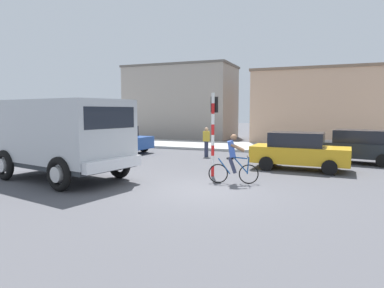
{
  "coord_description": "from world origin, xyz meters",
  "views": [
    {
      "loc": [
        3.67,
        -10.09,
        2.51
      ],
      "look_at": [
        -1.34,
        2.5,
        1.2
      ],
      "focal_mm": 32.0,
      "sensor_mm": 36.0,
      "label": 1
    }
  ],
  "objects_px": {
    "traffic_light_pole": "(214,123)",
    "pedestrian_near_kerb": "(206,141)",
    "car_white_mid": "(357,146)",
    "car_red_near": "(299,151)",
    "car_far_side": "(118,139)",
    "cyclist": "(233,159)",
    "truck_foreground": "(62,134)"
  },
  "relations": [
    {
      "from": "truck_foreground",
      "to": "traffic_light_pole",
      "type": "relative_size",
      "value": 1.82
    },
    {
      "from": "truck_foreground",
      "to": "cyclist",
      "type": "distance_m",
      "value": 6.28
    },
    {
      "from": "pedestrian_near_kerb",
      "to": "car_white_mid",
      "type": "bearing_deg",
      "value": 4.0
    },
    {
      "from": "pedestrian_near_kerb",
      "to": "traffic_light_pole",
      "type": "bearing_deg",
      "value": -67.93
    },
    {
      "from": "truck_foreground",
      "to": "pedestrian_near_kerb",
      "type": "xyz_separation_m",
      "value": [
        2.83,
        7.87,
        -0.82
      ]
    },
    {
      "from": "car_red_near",
      "to": "car_far_side",
      "type": "bearing_deg",
      "value": 167.56
    },
    {
      "from": "truck_foreground",
      "to": "car_red_near",
      "type": "bearing_deg",
      "value": 34.37
    },
    {
      "from": "truck_foreground",
      "to": "car_red_near",
      "type": "xyz_separation_m",
      "value": [
        7.89,
        5.4,
        -0.85
      ]
    },
    {
      "from": "cyclist",
      "to": "pedestrian_near_kerb",
      "type": "xyz_separation_m",
      "value": [
        -3.18,
        6.28,
        -0.02
      ]
    },
    {
      "from": "cyclist",
      "to": "traffic_light_pole",
      "type": "height_order",
      "value": "traffic_light_pole"
    },
    {
      "from": "car_far_side",
      "to": "car_red_near",
      "type": "bearing_deg",
      "value": -12.44
    },
    {
      "from": "pedestrian_near_kerb",
      "to": "truck_foreground",
      "type": "bearing_deg",
      "value": -109.8
    },
    {
      "from": "traffic_light_pole",
      "to": "car_red_near",
      "type": "xyz_separation_m",
      "value": [
        2.95,
        2.72,
        -1.25
      ]
    },
    {
      "from": "truck_foreground",
      "to": "pedestrian_near_kerb",
      "type": "bearing_deg",
      "value": 70.2
    },
    {
      "from": "traffic_light_pole",
      "to": "car_red_near",
      "type": "relative_size",
      "value": 0.78
    },
    {
      "from": "car_white_mid",
      "to": "cyclist",
      "type": "bearing_deg",
      "value": -122.38
    },
    {
      "from": "traffic_light_pole",
      "to": "pedestrian_near_kerb",
      "type": "distance_m",
      "value": 5.74
    },
    {
      "from": "car_white_mid",
      "to": "car_far_side",
      "type": "bearing_deg",
      "value": -177.21
    },
    {
      "from": "traffic_light_pole",
      "to": "pedestrian_near_kerb",
      "type": "xyz_separation_m",
      "value": [
        -2.11,
        5.19,
        -1.22
      ]
    },
    {
      "from": "cyclist",
      "to": "car_white_mid",
      "type": "distance_m",
      "value": 8.06
    },
    {
      "from": "car_white_mid",
      "to": "car_red_near",
      "type": "bearing_deg",
      "value": -129.17
    },
    {
      "from": "truck_foreground",
      "to": "car_red_near",
      "type": "relative_size",
      "value": 1.42
    },
    {
      "from": "truck_foreground",
      "to": "cyclist",
      "type": "xyz_separation_m",
      "value": [
        6.02,
        1.59,
        -0.8
      ]
    },
    {
      "from": "truck_foreground",
      "to": "car_far_side",
      "type": "distance_m",
      "value": 8.29
    },
    {
      "from": "cyclist",
      "to": "car_red_near",
      "type": "height_order",
      "value": "cyclist"
    },
    {
      "from": "cyclist",
      "to": "car_red_near",
      "type": "xyz_separation_m",
      "value": [
        1.88,
        3.81,
        -0.05
      ]
    },
    {
      "from": "car_white_mid",
      "to": "truck_foreground",
      "type": "bearing_deg",
      "value": -140.91
    },
    {
      "from": "car_white_mid",
      "to": "car_far_side",
      "type": "relative_size",
      "value": 1.03
    },
    {
      "from": "truck_foreground",
      "to": "car_white_mid",
      "type": "xyz_separation_m",
      "value": [
        10.34,
        8.4,
        -0.85
      ]
    },
    {
      "from": "cyclist",
      "to": "car_far_side",
      "type": "xyz_separation_m",
      "value": [
        -8.81,
        6.17,
        -0.05
      ]
    },
    {
      "from": "car_red_near",
      "to": "pedestrian_near_kerb",
      "type": "relative_size",
      "value": 2.52
    },
    {
      "from": "traffic_light_pole",
      "to": "pedestrian_near_kerb",
      "type": "height_order",
      "value": "traffic_light_pole"
    }
  ]
}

